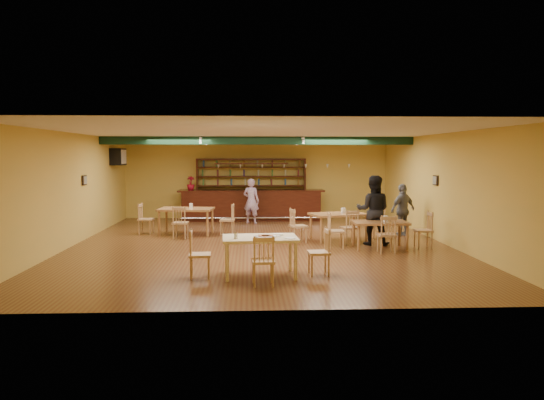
{
  "coord_description": "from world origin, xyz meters",
  "views": [
    {
      "loc": [
        -0.31,
        -13.86,
        2.42
      ],
      "look_at": [
        0.34,
        0.6,
        1.15
      ],
      "focal_mm": 34.15,
      "sensor_mm": 36.0,
      "label": 1
    }
  ],
  "objects_px": {
    "patron_bar": "(251,201)",
    "patron_right_a": "(373,210)",
    "bar_counter": "(251,205)",
    "dining_table_d": "(380,235)",
    "near_table": "(260,257)",
    "dining_table_a": "(186,221)",
    "dining_table_b": "(338,227)"
  },
  "relations": [
    {
      "from": "dining_table_a",
      "to": "near_table",
      "type": "height_order",
      "value": "dining_table_a"
    },
    {
      "from": "patron_bar",
      "to": "near_table",
      "type": "bearing_deg",
      "value": 110.69
    },
    {
      "from": "dining_table_a",
      "to": "near_table",
      "type": "bearing_deg",
      "value": -62.49
    },
    {
      "from": "patron_bar",
      "to": "patron_right_a",
      "type": "bearing_deg",
      "value": 145.36
    },
    {
      "from": "dining_table_a",
      "to": "patron_right_a",
      "type": "relative_size",
      "value": 0.86
    },
    {
      "from": "dining_table_d",
      "to": "patron_bar",
      "type": "bearing_deg",
      "value": 123.2
    },
    {
      "from": "bar_counter",
      "to": "patron_right_a",
      "type": "relative_size",
      "value": 2.86
    },
    {
      "from": "dining_table_a",
      "to": "patron_right_a",
      "type": "distance_m",
      "value": 5.64
    },
    {
      "from": "dining_table_a",
      "to": "patron_right_a",
      "type": "xyz_separation_m",
      "value": [
        5.24,
        -2.03,
        0.53
      ]
    },
    {
      "from": "dining_table_d",
      "to": "patron_right_a",
      "type": "xyz_separation_m",
      "value": [
        -0.06,
        0.51,
        0.59
      ]
    },
    {
      "from": "bar_counter",
      "to": "near_table",
      "type": "bearing_deg",
      "value": -89.21
    },
    {
      "from": "dining_table_a",
      "to": "near_table",
      "type": "relative_size",
      "value": 1.09
    },
    {
      "from": "bar_counter",
      "to": "dining_table_b",
      "type": "distance_m",
      "value": 5.18
    },
    {
      "from": "patron_bar",
      "to": "dining_table_d",
      "type": "bearing_deg",
      "value": 142.97
    },
    {
      "from": "dining_table_d",
      "to": "patron_right_a",
      "type": "bearing_deg",
      "value": 96.22
    },
    {
      "from": "dining_table_b",
      "to": "dining_table_d",
      "type": "relative_size",
      "value": 1.09
    },
    {
      "from": "dining_table_a",
      "to": "patron_bar",
      "type": "xyz_separation_m",
      "value": [
        1.98,
        2.51,
        0.39
      ]
    },
    {
      "from": "dining_table_d",
      "to": "patron_right_a",
      "type": "distance_m",
      "value": 0.78
    },
    {
      "from": "bar_counter",
      "to": "dining_table_a",
      "type": "relative_size",
      "value": 3.32
    },
    {
      "from": "bar_counter",
      "to": "dining_table_d",
      "type": "xyz_separation_m",
      "value": [
        3.3,
        -5.87,
        -0.22
      ]
    },
    {
      "from": "patron_bar",
      "to": "patron_right_a",
      "type": "distance_m",
      "value": 5.58
    },
    {
      "from": "dining_table_d",
      "to": "patron_bar",
      "type": "height_order",
      "value": "patron_bar"
    },
    {
      "from": "bar_counter",
      "to": "dining_table_a",
      "type": "height_order",
      "value": "bar_counter"
    },
    {
      "from": "bar_counter",
      "to": "patron_bar",
      "type": "relative_size",
      "value": 3.36
    },
    {
      "from": "near_table",
      "to": "patron_right_a",
      "type": "distance_m",
      "value": 4.71
    },
    {
      "from": "near_table",
      "to": "patron_right_a",
      "type": "height_order",
      "value": "patron_right_a"
    },
    {
      "from": "dining_table_b",
      "to": "dining_table_d",
      "type": "height_order",
      "value": "dining_table_b"
    },
    {
      "from": "bar_counter",
      "to": "dining_table_d",
      "type": "distance_m",
      "value": 6.74
    },
    {
      "from": "bar_counter",
      "to": "dining_table_b",
      "type": "relative_size",
      "value": 3.49
    },
    {
      "from": "dining_table_b",
      "to": "patron_bar",
      "type": "xyz_separation_m",
      "value": [
        -2.45,
        3.74,
        0.41
      ]
    },
    {
      "from": "dining_table_b",
      "to": "patron_right_a",
      "type": "distance_m",
      "value": 1.26
    },
    {
      "from": "bar_counter",
      "to": "patron_right_a",
      "type": "distance_m",
      "value": 6.28
    }
  ]
}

